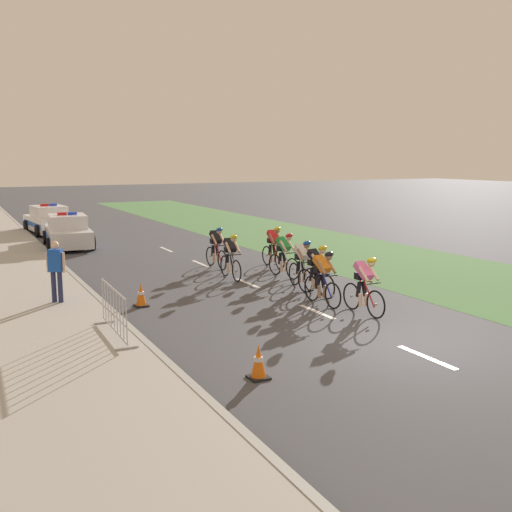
{
  "coord_description": "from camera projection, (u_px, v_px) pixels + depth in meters",
  "views": [
    {
      "loc": [
        -8.28,
        -9.4,
        3.96
      ],
      "look_at": [
        -0.35,
        5.72,
        1.1
      ],
      "focal_mm": 40.76,
      "sensor_mm": 36.0,
      "label": 1
    }
  ],
  "objects": [
    {
      "name": "cyclist_lead",
      "position": [
        364.0,
        284.0,
        14.88
      ],
      "size": [
        0.42,
        1.72,
        1.56
      ],
      "color": "black",
      "rests_on": "ground"
    },
    {
      "name": "police_car_second",
      "position": [
        49.0,
        221.0,
        31.2
      ],
      "size": [
        2.3,
        4.54,
        1.59
      ],
      "color": "white",
      "rests_on": "ground"
    },
    {
      "name": "cyclist_eighth",
      "position": [
        216.0,
        247.0,
        21.2
      ],
      "size": [
        0.42,
        1.72,
        1.56
      ],
      "color": "black",
      "rests_on": "ground"
    },
    {
      "name": "cyclist_second",
      "position": [
        323.0,
        277.0,
        15.81
      ],
      "size": [
        0.42,
        1.72,
        1.56
      ],
      "color": "black",
      "rests_on": "ground"
    },
    {
      "name": "cyclist_sixth",
      "position": [
        231.0,
        256.0,
        19.22
      ],
      "size": [
        0.42,
        1.72,
        1.56
      ],
      "color": "black",
      "rests_on": "ground"
    },
    {
      "name": "cyclist_fifth",
      "position": [
        284.0,
        254.0,
        19.54
      ],
      "size": [
        0.45,
        1.72,
        1.56
      ],
      "color": "black",
      "rests_on": "ground"
    },
    {
      "name": "police_car_nearest",
      "position": [
        68.0,
        232.0,
        26.29
      ],
      "size": [
        2.27,
        4.53,
        1.59
      ],
      "color": "silver",
      "rests_on": "ground"
    },
    {
      "name": "traffic_cone_near",
      "position": [
        141.0,
        295.0,
        15.75
      ],
      "size": [
        0.36,
        0.36,
        0.64
      ],
      "color": "black",
      "rests_on": "ground"
    },
    {
      "name": "cyclist_third",
      "position": [
        316.0,
        270.0,
        16.86
      ],
      "size": [
        0.44,
        1.72,
        1.56
      ],
      "color": "black",
      "rests_on": "ground"
    },
    {
      "name": "grass_verge",
      "position": [
        308.0,
        242.0,
        28.01
      ],
      "size": [
        7.0,
        60.0,
        0.01
      ],
      "primitive_type": "cube",
      "color": "#4C7F42",
      "rests_on": "ground"
    },
    {
      "name": "traffic_cone_mid",
      "position": [
        258.0,
        362.0,
        10.56
      ],
      "size": [
        0.36,
        0.36,
        0.64
      ],
      "color": "black",
      "rests_on": "ground"
    },
    {
      "name": "ground_plane",
      "position": [
        392.0,
        343.0,
        12.66
      ],
      "size": [
        160.0,
        160.0,
        0.0
      ],
      "primitive_type": "plane",
      "color": "#424247"
    },
    {
      "name": "cyclist_fourth",
      "position": [
        302.0,
        263.0,
        17.84
      ],
      "size": [
        0.43,
        1.72,
        1.56
      ],
      "color": "black",
      "rests_on": "ground"
    },
    {
      "name": "kerb_edge",
      "position": [
        56.0,
        260.0,
        22.66
      ],
      "size": [
        0.16,
        60.0,
        0.13
      ],
      "primitive_type": "cube",
      "color": "#9E9E99",
      "rests_on": "ground"
    },
    {
      "name": "spectator_closest",
      "position": [
        56.0,
        267.0,
        15.61
      ],
      "size": [
        0.48,
        0.38,
        1.68
      ],
      "color": "#23284C",
      "rests_on": "sidewalk_slab"
    },
    {
      "name": "cyclist_seventh",
      "position": [
        274.0,
        246.0,
        21.36
      ],
      "size": [
        0.42,
        1.72,
        1.56
      ],
      "color": "black",
      "rests_on": "ground"
    },
    {
      "name": "lane_markings_centre",
      "position": [
        248.0,
        283.0,
        18.72
      ],
      "size": [
        0.14,
        17.6,
        0.01
      ],
      "color": "white",
      "rests_on": "ground"
    },
    {
      "name": "crowd_barrier_front",
      "position": [
        114.0,
        312.0,
        12.72
      ],
      "size": [
        0.55,
        2.32,
        1.07
      ],
      "color": "#B7BABF",
      "rests_on": "sidewalk_slab"
    }
  ]
}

